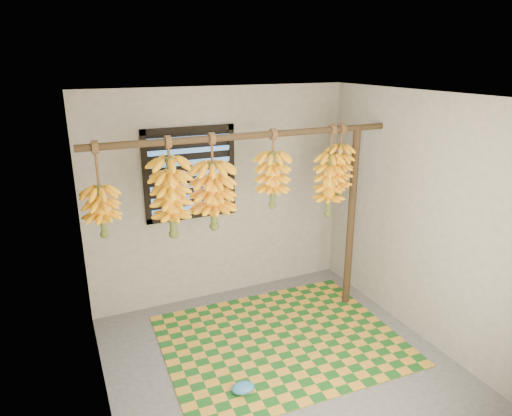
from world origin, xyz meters
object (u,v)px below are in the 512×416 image
banana_bunch_b (171,197)px  banana_bunch_f (339,172)px  banana_bunch_c (213,196)px  banana_bunch_e (329,185)px  banana_bunch_d (273,180)px  plastic_bag (243,388)px  woven_mat (281,340)px  support_post (351,220)px  banana_bunch_a (102,211)px

banana_bunch_b → banana_bunch_f: (1.76, 0.00, 0.05)m
banana_bunch_c → banana_bunch_f: 1.37m
banana_bunch_e → banana_bunch_f: (0.11, 0.00, 0.12)m
banana_bunch_c → banana_bunch_d: (0.60, 0.00, 0.09)m
plastic_bag → banana_bunch_d: 1.89m
woven_mat → support_post: bearing=19.3°
support_post → banana_bunch_f: 0.59m
woven_mat → banana_bunch_b: 1.80m
banana_bunch_e → support_post: bearing=0.0°
banana_bunch_b → banana_bunch_f: size_ratio=1.14×
support_post → woven_mat: support_post is taller
woven_mat → banana_bunch_a: banana_bunch_a is taller
plastic_bag → banana_bunch_d: size_ratio=0.26×
support_post → banana_bunch_d: bearing=180.0°
banana_bunch_b → banana_bunch_d: size_ratio=1.19×
woven_mat → banana_bunch_b: size_ratio=2.50×
banana_bunch_a → banana_bunch_d: bearing=0.0°
woven_mat → banana_bunch_a: size_ratio=2.79×
woven_mat → banana_bunch_f: (0.83, 0.36, 1.55)m
banana_bunch_a → banana_bunch_c: bearing=0.0°
banana_bunch_e → banana_bunch_f: size_ratio=1.19×
support_post → banana_bunch_a: size_ratio=2.45×
support_post → plastic_bag: 2.11m
woven_mat → banana_bunch_e: 1.64m
support_post → banana_bunch_b: bearing=180.0°
banana_bunch_d → woven_mat: bearing=-100.8°
banana_bunch_a → plastic_bag: bearing=-45.5°
banana_bunch_a → banana_bunch_e: same height
woven_mat → banana_bunch_e: size_ratio=2.39×
banana_bunch_a → banana_bunch_c: size_ratio=0.91×
support_post → banana_bunch_c: bearing=-180.0°
woven_mat → banana_bunch_a: (-1.52, 0.36, 1.46)m
banana_bunch_e → woven_mat: bearing=-153.5°
banana_bunch_b → woven_mat: bearing=-21.3°
support_post → banana_bunch_b: 2.02m
banana_bunch_a → banana_bunch_e: size_ratio=0.86×
banana_bunch_a → support_post: bearing=0.0°
support_post → banana_bunch_d: size_ratio=2.61×
support_post → banana_bunch_e: banana_bunch_e is taller
banana_bunch_d → banana_bunch_f: same height
banana_bunch_e → banana_bunch_b: bearing=180.0°
woven_mat → banana_bunch_e: bearing=26.5°
plastic_bag → banana_bunch_a: bearing=134.5°
banana_bunch_a → banana_bunch_c: (0.98, 0.00, 0.01)m
banana_bunch_c → banana_bunch_e: 1.26m
banana_bunch_d → banana_bunch_e: same height
banana_bunch_c → banana_bunch_b: bearing=180.0°
woven_mat → banana_bunch_c: (-0.54, 0.36, 1.47)m
banana_bunch_d → banana_bunch_f: (0.76, 0.00, -0.01)m
banana_bunch_a → banana_bunch_e: 2.24m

